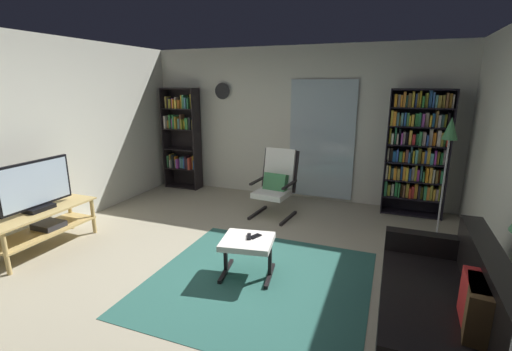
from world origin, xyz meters
The scene contains 16 objects.
ground_plane centered at (0.00, 0.00, 0.00)m, with size 7.02×7.02×0.00m, color tan.
wall_back centered at (0.00, 2.90, 1.30)m, with size 5.60×0.06×2.60m, color silver.
wall_left centered at (-2.70, 0.00, 1.30)m, with size 0.06×6.00×2.60m, color silver.
glass_door_panel centered at (0.48, 2.83, 1.05)m, with size 1.10×0.01×2.00m, color silver.
area_rug centered at (0.45, -0.08, 0.00)m, with size 2.20×2.16×0.01m, color #2D6157.
tv_stand centered at (-2.30, -0.30, 0.33)m, with size 0.51×1.29×0.50m.
television centered at (-2.29, -0.32, 0.79)m, with size 0.20×0.92×0.61m.
bookshelf_near_tv centered at (-2.16, 2.67, 1.03)m, with size 0.69×0.30×1.91m.
bookshelf_near_sofa centered at (1.95, 2.63, 1.01)m, with size 0.88×0.30×1.91m.
leather_sofa centered at (2.09, -0.49, 0.30)m, with size 0.81×1.81×0.81m.
lounge_armchair centered at (0.00, 1.84, 0.53)m, with size 0.63×0.70×1.02m.
ottoman centered at (0.29, 0.00, 0.34)m, with size 0.59×0.56×0.42m.
tv_remote centered at (0.29, 0.04, 0.43)m, with size 0.04×0.14×0.02m, color black.
cell_phone centered at (0.35, 0.08, 0.42)m, with size 0.07×0.14×0.01m, color black.
floor_lamp_by_shelf centered at (2.26, 1.81, 1.27)m, with size 0.22×0.22×1.59m.
wall_clock centered at (-1.36, 2.82, 1.85)m, with size 0.29×0.03×0.29m.
Camera 1 is at (1.61, -3.16, 1.98)m, focal length 25.02 mm.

